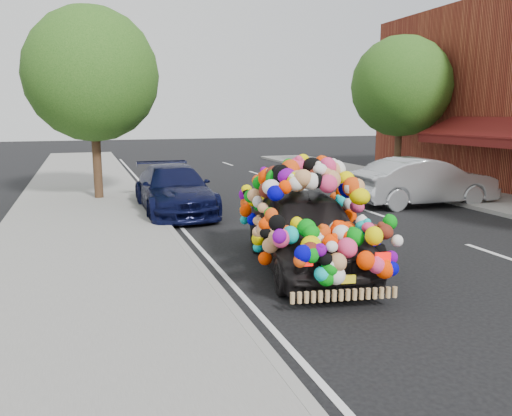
{
  "coord_description": "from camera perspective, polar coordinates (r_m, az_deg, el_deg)",
  "views": [
    {
      "loc": [
        -4.25,
        -7.47,
        2.82
      ],
      "look_at": [
        -1.43,
        0.63,
        1.2
      ],
      "focal_mm": 35.0,
      "sensor_mm": 36.0,
      "label": 1
    }
  ],
  "objects": [
    {
      "name": "sidewalk",
      "position": [
        7.96,
        -18.65,
        -10.15
      ],
      "size": [
        4.0,
        60.0,
        0.12
      ],
      "primitive_type": "cube",
      "color": "gray",
      "rests_on": "ground"
    },
    {
      "name": "tree_near_sidewalk",
      "position": [
        17.02,
        -18.23,
        14.24
      ],
      "size": [
        4.2,
        4.2,
        6.13
      ],
      "color": "#332114",
      "rests_on": "ground"
    },
    {
      "name": "kerb",
      "position": [
        8.19,
        -4.72,
        -8.99
      ],
      "size": [
        0.15,
        60.0,
        0.13
      ],
      "primitive_type": "cube",
      "color": "gray",
      "rests_on": "ground"
    },
    {
      "name": "tree_far_b",
      "position": [
        21.36,
        16.24,
        13.17
      ],
      "size": [
        4.0,
        4.0,
        5.9
      ],
      "color": "#332114",
      "rests_on": "ground"
    },
    {
      "name": "ground",
      "position": [
        9.05,
        9.98,
        -7.62
      ],
      "size": [
        100.0,
        100.0,
        0.0
      ],
      "primitive_type": "plane",
      "color": "black",
      "rests_on": "ground"
    },
    {
      "name": "plush_art_car",
      "position": [
        9.17,
        5.77,
        -0.35
      ],
      "size": [
        2.8,
        4.72,
        2.09
      ],
      "rotation": [
        0.0,
        0.0,
        -0.17
      ],
      "color": "black",
      "rests_on": "ground"
    },
    {
      "name": "silver_hatchback",
      "position": [
        16.38,
        18.63,
        2.86
      ],
      "size": [
        4.58,
        1.8,
        1.48
      ],
      "primitive_type": "imported",
      "rotation": [
        0.0,
        0.0,
        1.52
      ],
      "color": "#A0A3A7",
      "rests_on": "ground"
    },
    {
      "name": "navy_sedan",
      "position": [
        14.6,
        -9.36,
        2.13
      ],
      "size": [
        1.91,
        4.68,
        1.36
      ],
      "primitive_type": "imported",
      "rotation": [
        0.0,
        0.0,
        0.0
      ],
      "color": "black",
      "rests_on": "ground"
    },
    {
      "name": "lane_markings",
      "position": [
        11.2,
        26.37,
        -4.99
      ],
      "size": [
        6.0,
        50.0,
        0.01
      ],
      "primitive_type": null,
      "color": "silver",
      "rests_on": "ground"
    }
  ]
}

